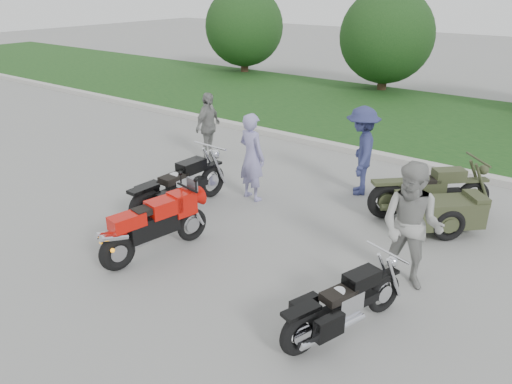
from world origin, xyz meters
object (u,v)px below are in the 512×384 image
Objects in this scene: person_grey at (411,227)px; person_denim at (361,151)px; cruiser_right at (341,307)px; cruiser_sidecar at (435,204)px; sportbike_red at (153,224)px; person_stripe at (252,157)px; person_back at (208,126)px; cruiser_left at (177,189)px.

person_grey is 1.02× the size of person_denim.
cruiser_right is 3.75m from cruiser_sidecar.
person_denim is at bearing 81.49° from sportbike_red.
person_grey is (3.60, 1.66, 0.39)m from sportbike_red.
person_stripe reaches higher than cruiser_sidecar.
person_grey is at bearing 173.49° from person_stripe.
cruiser_right is at bearing 10.96° from sportbike_red.
person_stripe is 2.28m from person_denim.
cruiser_sidecar is at bearing -103.10° from person_back.
person_back is at bearing 131.56° from sportbike_red.
sportbike_red is at bearing -85.15° from cruiser_sidecar.
cruiser_right is 1.18× the size of person_back.
cruiser_right is at bearing 152.52° from person_stripe.
person_denim is at bearing -96.02° from person_back.
cruiser_sidecar is 1.29× the size of person_back.
person_stripe is at bearing -128.91° from person_back.
sportbike_red is 1.20× the size of person_back.
person_grey reaches higher than person_denim.
sportbike_red is 1.08× the size of person_denim.
person_stripe reaches higher than cruiser_left.
cruiser_sidecar is at bearing 44.77° from person_denim.
cruiser_left is 4.51m from person_grey.
person_denim is at bearing 53.64° from cruiser_left.
sportbike_red reaches higher than cruiser_right.
cruiser_left is at bearing 132.40° from sportbike_red.
cruiser_left is at bearing 72.99° from person_stripe.
person_denim reaches higher than sportbike_red.
person_grey is at bearing -36.02° from cruiser_sidecar.
person_denim reaches higher than person_stripe.
person_grey is at bearing 99.87° from cruiser_right.
person_stripe is at bearing 161.92° from person_grey.
person_back is (-2.39, 1.32, -0.06)m from person_stripe.
sportbike_red is 5.03m from cruiser_sidecar.
person_stripe is at bearing 159.84° from cruiser_right.
cruiser_right is 1.10× the size of person_stripe.
cruiser_sidecar is at bearing 97.21° from person_grey.
person_grey reaches higher than cruiser_left.
person_grey is at bearing 34.78° from sportbike_red.
cruiser_left is 3.85m from person_denim.
cruiser_right is (3.37, 0.06, -0.16)m from sportbike_red.
cruiser_left is (-0.88, 1.39, -0.08)m from sportbike_red.
person_grey is (0.22, 1.60, 0.55)m from cruiser_right.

